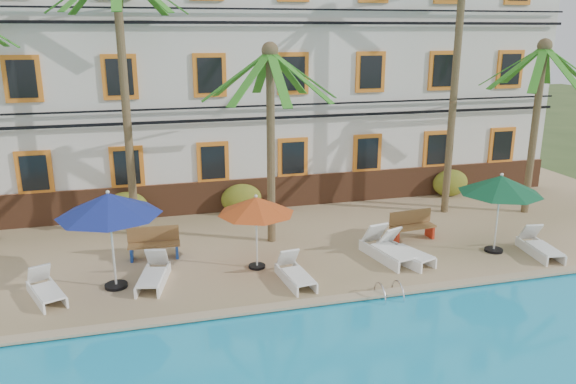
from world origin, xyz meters
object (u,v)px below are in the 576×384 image
object	(u,v)px
lounger_d	(387,249)
bench_right	(412,225)
palm_c	(271,115)
lounger_f	(540,246)
lounger_b	(153,274)
umbrella_red	(256,206)
palm_d	(458,45)
lounger_e	(404,251)
palm_e	(538,102)
lounger_a	(46,289)
lounger_c	(295,273)
umbrella_blue	(109,205)
umbrella_green	(501,185)
pool_ladder	(389,296)
bench_left	(154,243)
palm_b	(123,65)

from	to	relation	value
lounger_d	bench_right	xyz separation A→B (m)	(1.45, 1.31, 0.16)
palm_c	bench_right	xyz separation A→B (m)	(4.40, -1.00, -3.58)
lounger_f	lounger_b	bearing A→B (deg)	175.32
umbrella_red	lounger_b	world-z (taller)	umbrella_red
palm_d	lounger_e	xyz separation A→B (m)	(-3.55, -3.83, -5.72)
palm_e	lounger_a	size ratio (longest dim) A/B	3.56
lounger_c	lounger_f	size ratio (longest dim) A/B	0.95
umbrella_blue	lounger_a	distance (m)	2.63
umbrella_blue	umbrella_green	size ratio (longest dim) A/B	1.08
umbrella_blue	lounger_b	size ratio (longest dim) A/B	1.44
palm_e	umbrella_green	size ratio (longest dim) A/B	2.53
umbrella_red	lounger_f	distance (m)	8.64
palm_c	pool_ladder	xyz separation A→B (m)	(1.99, -4.55, -4.05)
palm_d	bench_right	size ratio (longest dim) A/B	6.23
lounger_a	lounger_b	world-z (taller)	lounger_b
palm_e	lounger_c	xyz separation A→B (m)	(-9.90, -3.64, -3.83)
lounger_c	lounger_f	xyz separation A→B (m)	(7.62, -0.03, 0.01)
bench_right	bench_left	bearing A→B (deg)	176.06
umbrella_blue	lounger_b	world-z (taller)	umbrella_blue
lounger_d	lounger_e	xyz separation A→B (m)	(0.43, -0.25, -0.02)
lounger_b	umbrella_green	bearing A→B (deg)	-1.96
lounger_b	lounger_d	world-z (taller)	lounger_d
umbrella_green	lounger_a	size ratio (longest dim) A/B	1.41
umbrella_blue	lounger_c	distance (m)	5.13
lounger_f	lounger_a	bearing A→B (deg)	177.03
palm_b	palm_d	distance (m)	11.15
palm_c	palm_d	bearing A→B (deg)	10.36
lounger_c	pool_ladder	xyz separation A→B (m)	(2.10, -1.38, -0.26)
palm_e	pool_ladder	distance (m)	10.14
palm_b	palm_e	size ratio (longest dim) A/B	1.39
palm_c	bench_right	size ratio (longest dim) A/B	4.03
palm_c	palm_e	bearing A→B (deg)	2.77
lounger_c	pool_ladder	bearing A→B (deg)	-33.37
lounger_b	bench_right	distance (m)	8.27
palm_b	umbrella_green	bearing A→B (deg)	-22.49
umbrella_red	pool_ladder	xyz separation A→B (m)	(2.88, -2.60, -1.84)
palm_c	lounger_f	distance (m)	9.00
palm_c	palm_d	size ratio (longest dim) A/B	0.65
umbrella_red	bench_left	xyz separation A→B (m)	(-2.78, 1.51, -1.37)
bench_left	lounger_d	bearing A→B (deg)	-15.73
bench_left	bench_right	distance (m)	8.09
lounger_e	lounger_f	distance (m)	4.19
palm_e	lounger_d	bearing A→B (deg)	-157.87
palm_e	bench_left	bearing A→B (deg)	-176.09
palm_d	lounger_c	distance (m)	10.11
umbrella_blue	lounger_e	world-z (taller)	umbrella_blue
lounger_d	lounger_e	world-z (taller)	lounger_d
palm_b	umbrella_green	world-z (taller)	palm_b
palm_c	palm_e	world-z (taller)	palm_e
palm_d	umbrella_blue	distance (m)	12.73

